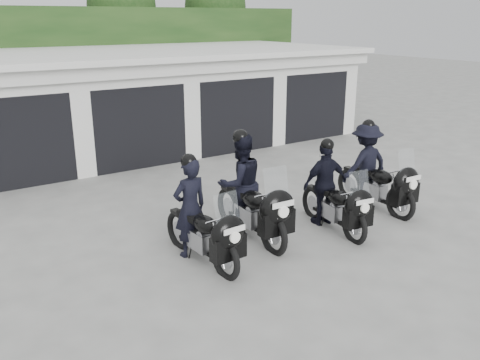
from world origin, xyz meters
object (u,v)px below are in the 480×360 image
police_bike_b (246,191)px  police_bike_c (330,190)px  police_bike_a (200,220)px  police_bike_d (371,169)px

police_bike_b → police_bike_c: size_ratio=1.15×
police_bike_a → police_bike_d: 4.37m
police_bike_a → police_bike_b: size_ratio=0.91×
police_bike_a → police_bike_d: (4.36, 0.28, 0.09)m
police_bike_d → police_bike_a: bearing=-174.2°
police_bike_c → police_bike_d: 1.58m
police_bike_b → police_bike_c: 1.67m
police_bike_c → police_bike_d: size_ratio=0.92×
police_bike_c → police_bike_d: bearing=21.5°
police_bike_c → police_bike_d: police_bike_d is taller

